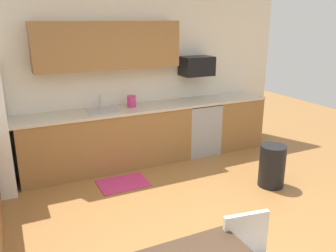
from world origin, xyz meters
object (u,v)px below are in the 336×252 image
Objects in this scene: oven_range at (198,127)px; trash_bin at (272,166)px; kettle at (131,102)px; microwave at (197,66)px.

oven_range is 1.52× the size of trash_bin.
oven_range is 1.64m from trash_bin.
trash_bin is at bearing -48.48° from kettle.
microwave reaches higher than kettle.
kettle is (-1.20, 0.05, 0.56)m from oven_range.
trash_bin is (0.26, -1.71, -1.21)m from microwave.
microwave is at bearing 98.79° from trash_bin.
oven_range is at bearing -2.38° from kettle.
microwave is 1.30m from kettle.
kettle is (-1.20, -0.05, -0.49)m from microwave.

